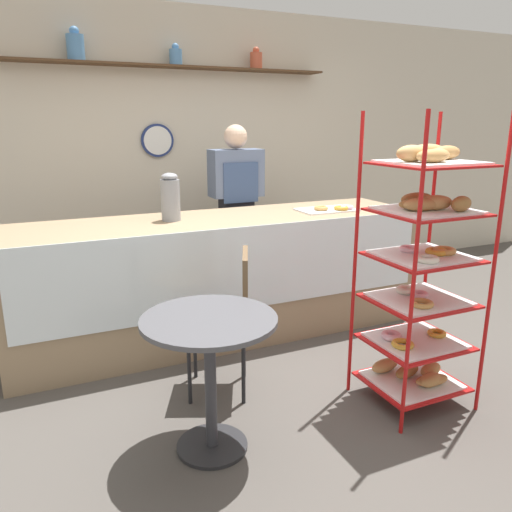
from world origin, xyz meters
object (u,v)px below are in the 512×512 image
object	(u,v)px
person_worker	(236,211)
cafe_chair	(231,307)
cafe_table	(210,352)
coffee_carafe	(170,197)
donut_tray_counter	(331,209)
pastry_rack	(422,268)

from	to	relation	value
person_worker	cafe_chair	size ratio (longest dim) A/B	1.81
cafe_chair	cafe_table	bearing A→B (deg)	-8.12
person_worker	cafe_table	size ratio (longest dim) A/B	2.23
coffee_carafe	donut_tray_counter	size ratio (longest dim) A/B	0.74
cafe_table	coffee_carafe	world-z (taller)	coffee_carafe
cafe_chair	person_worker	bearing A→B (deg)	179.86
person_worker	cafe_chair	distance (m)	1.59
person_worker	coffee_carafe	size ratio (longest dim) A/B	4.67
cafe_chair	donut_tray_counter	distance (m)	1.47
cafe_chair	donut_tray_counter	bearing A→B (deg)	146.16
person_worker	coffee_carafe	bearing A→B (deg)	-144.15
person_worker	cafe_table	xyz separation A→B (m)	(-0.93, -1.93, -0.34)
pastry_rack	person_worker	distance (m)	2.02
person_worker	cafe_chair	bearing A→B (deg)	-113.57
donut_tray_counter	cafe_table	bearing A→B (deg)	-139.73
pastry_rack	person_worker	bearing A→B (deg)	99.55
donut_tray_counter	cafe_chair	bearing A→B (deg)	-147.28
cafe_table	cafe_chair	xyz separation A→B (m)	(0.31, 0.51, 0.01)
person_worker	cafe_chair	world-z (taller)	person_worker
pastry_rack	cafe_chair	bearing A→B (deg)	149.50
person_worker	coffee_carafe	xyz separation A→B (m)	(-0.73, -0.53, 0.23)
cafe_table	cafe_chair	bearing A→B (deg)	58.45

